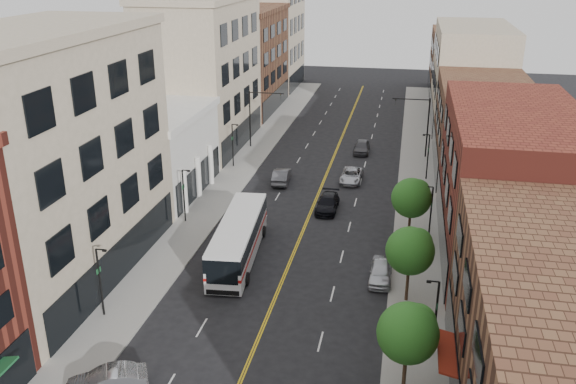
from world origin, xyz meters
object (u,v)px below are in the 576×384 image
Objects in this scene: car_parked_far at (380,272)px; car_lane_c at (362,147)px; car_lane_b at (351,175)px; car_lane_a at (328,203)px; car_lane_behind at (281,176)px; city_bus at (238,237)px; car_angle_b at (107,382)px.

car_parked_far is 0.94× the size of car_lane_c.
car_lane_b is 10.57m from car_lane_c.
car_lane_behind is at bearing 132.38° from car_lane_a.
car_lane_a is at bearing 127.60° from car_lane_behind.
car_lane_b is at bearing 100.99° from car_parked_far.
car_lane_behind is at bearing 120.68° from car_parked_far.
car_lane_a is (5.94, -6.61, -0.07)m from car_lane_behind.
car_angle_b is (-2.87, -17.31, -1.15)m from city_bus.
car_lane_c reaches higher than car_lane_b.
car_lane_a is 8.63m from car_lane_b.
car_lane_c is at bearing -125.89° from car_lane_behind.
car_lane_a reaches higher than car_lane_b.
car_angle_b is at bearing -103.54° from car_lane_b.
car_parked_far is 14.02m from car_lane_a.
car_lane_b is (1.46, 8.50, -0.03)m from car_lane_a.
car_lane_behind is at bearing -121.57° from car_lane_c.
car_lane_b is (7.40, 1.89, -0.10)m from car_lane_behind.
car_lane_a is (5.73, 11.35, -1.19)m from city_bus.
car_lane_c reaches higher than car_parked_far.
city_bus reaches higher than car_angle_b.
car_angle_b is 38.50m from car_lane_b.
car_lane_behind reaches higher than car_parked_far.
car_parked_far is 0.88× the size of car_lane_a.
car_lane_behind is 8.89m from car_lane_a.
car_lane_a is (8.60, 28.66, -0.03)m from car_angle_b.
car_parked_far is (11.52, -1.42, -1.17)m from city_bus.
car_lane_a is at bearing -95.14° from car_lane_c.
car_lane_c is at bearing 96.80° from car_parked_far.
car_lane_a is (-5.79, 12.77, -0.02)m from car_parked_far.
car_lane_a is at bearing -98.15° from car_lane_b.
car_angle_b is 48.83m from car_lane_c.
car_angle_b is 0.99× the size of car_lane_c.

